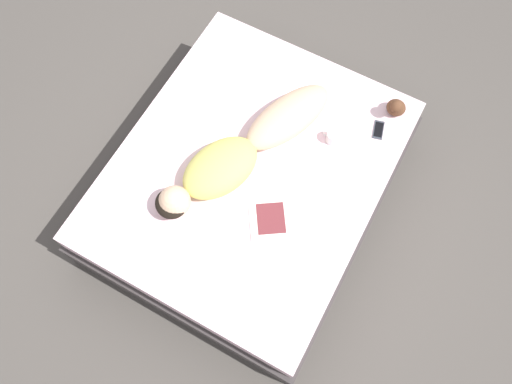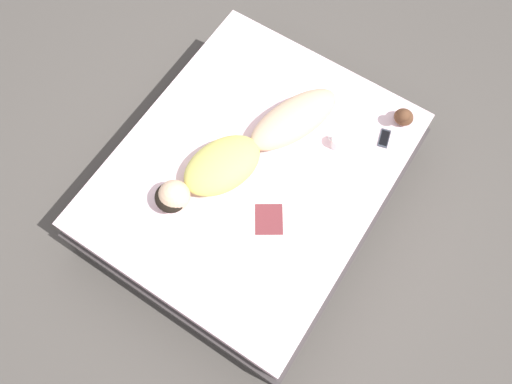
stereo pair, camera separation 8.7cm
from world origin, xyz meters
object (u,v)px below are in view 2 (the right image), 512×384
object	(u,v)px
coffee_mug	(338,142)
cell_phone	(384,138)
open_magazine	(289,219)
person	(246,150)

from	to	relation	value
coffee_mug	cell_phone	distance (m)	0.32
open_magazine	cell_phone	world-z (taller)	same
open_magazine	cell_phone	xyz separation A→B (m)	(-0.23, -0.81, 0.00)
person	open_magazine	size ratio (longest dim) A/B	2.28
person	coffee_mug	world-z (taller)	person
open_magazine	coffee_mug	world-z (taller)	coffee_mug
person	open_magazine	world-z (taller)	person
person	cell_phone	size ratio (longest dim) A/B	9.17
person	open_magazine	xyz separation A→B (m)	(-0.46, 0.22, -0.09)
person	coffee_mug	distance (m)	0.59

